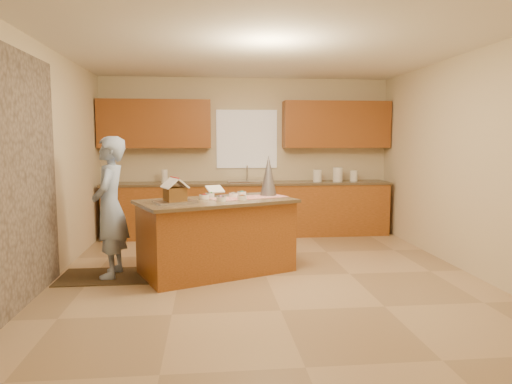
% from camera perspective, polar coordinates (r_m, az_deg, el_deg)
% --- Properties ---
extents(floor, '(5.50, 5.50, 0.00)m').
position_cam_1_polar(floor, '(5.68, 1.23, -10.30)').
color(floor, tan).
rests_on(floor, ground).
extents(ceiling, '(5.50, 5.50, 0.00)m').
position_cam_1_polar(ceiling, '(5.55, 1.30, 17.51)').
color(ceiling, silver).
rests_on(ceiling, floor).
extents(wall_back, '(5.50, 5.50, 0.00)m').
position_cam_1_polar(wall_back, '(8.18, -1.16, 4.40)').
color(wall_back, beige).
rests_on(wall_back, floor).
extents(wall_front, '(5.50, 5.50, 0.00)m').
position_cam_1_polar(wall_front, '(2.75, 8.48, 0.57)').
color(wall_front, beige).
rests_on(wall_front, floor).
extents(wall_left, '(5.50, 5.50, 0.00)m').
position_cam_1_polar(wall_left, '(5.70, -24.56, 3.00)').
color(wall_left, beige).
rests_on(wall_left, floor).
extents(wall_right, '(5.50, 5.50, 0.00)m').
position_cam_1_polar(wall_right, '(6.27, 24.60, 3.25)').
color(wall_right, beige).
rests_on(wall_right, floor).
extents(stone_accent, '(0.00, 2.50, 2.50)m').
position_cam_1_polar(stone_accent, '(4.95, -27.22, 1.30)').
color(stone_accent, gray).
rests_on(stone_accent, wall_left).
extents(window_curtain, '(1.05, 0.03, 1.00)m').
position_cam_1_polar(window_curtain, '(8.15, -1.14, 6.50)').
color(window_curtain, white).
rests_on(window_curtain, wall_back).
extents(back_counter_base, '(4.80, 0.60, 0.88)m').
position_cam_1_polar(back_counter_base, '(7.96, -0.96, -2.23)').
color(back_counter_base, '#A15421').
rests_on(back_counter_base, floor).
extents(back_counter_top, '(4.85, 0.63, 0.04)m').
position_cam_1_polar(back_counter_top, '(7.91, -0.97, 1.07)').
color(back_counter_top, brown).
rests_on(back_counter_top, back_counter_base).
extents(upper_cabinet_left, '(1.85, 0.35, 0.80)m').
position_cam_1_polar(upper_cabinet_left, '(8.02, -12.27, 8.15)').
color(upper_cabinet_left, '#92521F').
rests_on(upper_cabinet_left, wall_back).
extents(upper_cabinet_right, '(1.85, 0.35, 0.80)m').
position_cam_1_polar(upper_cabinet_right, '(8.28, 9.81, 8.14)').
color(upper_cabinet_right, '#92521F').
rests_on(upper_cabinet_right, wall_back).
extents(sink, '(0.70, 0.45, 0.12)m').
position_cam_1_polar(sink, '(7.91, -0.97, 0.99)').
color(sink, silver).
rests_on(sink, back_counter_top).
extents(faucet, '(0.03, 0.03, 0.28)m').
position_cam_1_polar(faucet, '(8.08, -1.08, 2.31)').
color(faucet, silver).
rests_on(faucet, back_counter_top).
extents(island_base, '(1.97, 1.50, 0.87)m').
position_cam_1_polar(island_base, '(5.77, -4.85, -5.61)').
color(island_base, '#A15421').
rests_on(island_base, floor).
extents(island_top, '(2.08, 1.61, 0.04)m').
position_cam_1_polar(island_top, '(5.70, -4.89, -1.15)').
color(island_top, brown).
rests_on(island_top, island_base).
extents(table_runner, '(1.04, 0.71, 0.01)m').
position_cam_1_polar(table_runner, '(5.89, -0.95, -0.67)').
color(table_runner, '#A60D0B').
rests_on(table_runner, island_top).
extents(baking_tray, '(0.55, 0.48, 0.02)m').
position_cam_1_polar(baking_tray, '(5.45, -9.89, -1.22)').
color(baking_tray, silver).
rests_on(baking_tray, island_top).
extents(cookbook, '(0.26, 0.24, 0.09)m').
position_cam_1_polar(cookbook, '(6.08, -5.06, 0.35)').
color(cookbook, white).
rests_on(cookbook, island_top).
extents(tinsel_tree, '(0.28, 0.28, 0.54)m').
position_cam_1_polar(tinsel_tree, '(6.06, 1.54, 2.07)').
color(tinsel_tree, '#A9ABB6').
rests_on(tinsel_tree, island_top).
extents(rug, '(1.13, 0.74, 0.01)m').
position_cam_1_polar(rug, '(5.93, -17.67, -9.80)').
color(rug, black).
rests_on(rug, floor).
extents(boy, '(0.42, 0.62, 1.66)m').
position_cam_1_polar(boy, '(5.75, -17.46, -1.76)').
color(boy, '#91A8CE').
rests_on(boy, rug).
extents(canister_a, '(0.15, 0.15, 0.21)m').
position_cam_1_polar(canister_a, '(8.09, 7.53, 2.01)').
color(canister_a, white).
rests_on(canister_a, back_counter_top).
extents(canister_b, '(0.17, 0.17, 0.24)m').
position_cam_1_polar(canister_b, '(8.18, 9.99, 2.14)').
color(canister_b, white).
rests_on(canister_b, back_counter_top).
extents(canister_c, '(0.13, 0.13, 0.19)m').
position_cam_1_polar(canister_c, '(8.27, 11.90, 1.95)').
color(canister_c, white).
rests_on(canister_c, back_counter_top).
extents(paper_towel, '(0.10, 0.10, 0.23)m').
position_cam_1_polar(paper_towel, '(7.90, -11.17, 1.91)').
color(paper_towel, white).
rests_on(paper_towel, back_counter_top).
extents(gingerbread_house, '(0.35, 0.36, 0.28)m').
position_cam_1_polar(gingerbread_house, '(5.44, -9.91, -0.01)').
color(gingerbread_house, brown).
rests_on(gingerbread_house, baking_tray).
extents(candy_bowls, '(0.60, 0.65, 0.05)m').
position_cam_1_polar(candy_bowls, '(5.82, -3.76, -0.51)').
color(candy_bowls, silver).
rests_on(candy_bowls, island_top).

